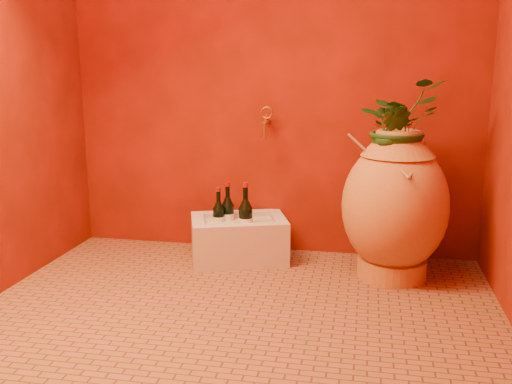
% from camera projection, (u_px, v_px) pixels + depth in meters
% --- Properties ---
extents(floor, '(2.50, 2.50, 0.00)m').
position_uv_depth(floor, '(236.00, 314.00, 2.70)').
color(floor, brown).
rests_on(floor, ground).
extents(wall_back, '(2.50, 0.02, 2.50)m').
position_uv_depth(wall_back, '(273.00, 48.00, 3.38)').
color(wall_back, '#581505').
rests_on(wall_back, ground).
extents(amphora, '(0.57, 0.60, 0.82)m').
position_uv_depth(amphora, '(395.00, 205.00, 3.09)').
color(amphora, '#B37632').
rests_on(amphora, floor).
extents(stone_basin, '(0.65, 0.55, 0.26)m').
position_uv_depth(stone_basin, '(239.00, 240.00, 3.42)').
color(stone_basin, beige).
rests_on(stone_basin, floor).
extents(wine_bottle_a, '(0.09, 0.09, 0.35)m').
position_uv_depth(wine_bottle_a, '(246.00, 220.00, 3.31)').
color(wine_bottle_a, black).
rests_on(wine_bottle_a, stone_basin).
extents(wine_bottle_b, '(0.08, 0.08, 0.32)m').
position_uv_depth(wine_bottle_b, '(228.00, 216.00, 3.46)').
color(wine_bottle_b, black).
rests_on(wine_bottle_b, stone_basin).
extents(wine_bottle_c, '(0.07, 0.07, 0.30)m').
position_uv_depth(wine_bottle_c, '(219.00, 219.00, 3.42)').
color(wine_bottle_c, black).
rests_on(wine_bottle_c, stone_basin).
extents(wall_tap, '(0.08, 0.16, 0.18)m').
position_uv_depth(wall_tap, '(266.00, 120.00, 3.39)').
color(wall_tap, '#AF7828').
rests_on(wall_tap, wall_back).
extents(plant_main, '(0.58, 0.58, 0.49)m').
position_uv_depth(plant_main, '(398.00, 125.00, 3.02)').
color(plant_main, '#19471A').
rests_on(plant_main, amphora).
extents(plant_side, '(0.21, 0.19, 0.32)m').
position_uv_depth(plant_side, '(392.00, 134.00, 2.94)').
color(plant_side, '#19471A').
rests_on(plant_side, amphora).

